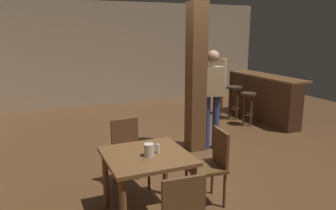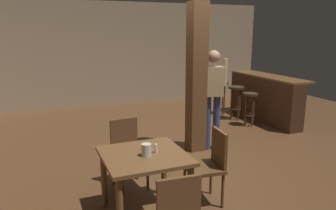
{
  "view_description": "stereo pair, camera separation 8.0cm",
  "coord_description": "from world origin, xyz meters",
  "px_view_note": "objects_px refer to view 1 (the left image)",
  "views": [
    {
      "loc": [
        -2.73,
        -4.51,
        2.05
      ],
      "look_at": [
        -0.79,
        0.02,
        0.91
      ],
      "focal_mm": 35.0,
      "sensor_mm": 36.0,
      "label": 1
    },
    {
      "loc": [
        -2.66,
        -4.54,
        2.05
      ],
      "look_at": [
        -0.79,
        0.02,
        0.91
      ],
      "focal_mm": 35.0,
      "sensor_mm": 36.0,
      "label": 2
    }
  ],
  "objects_px": {
    "chair_north": "(128,149)",
    "salt_shaker": "(158,148)",
    "chair_east": "(211,162)",
    "bar_stool_mid": "(234,94)",
    "napkin_cup": "(149,150)",
    "bar_counter": "(262,97)",
    "bar_stool_far": "(218,90)",
    "standing_person": "(212,93)",
    "dining_table": "(147,165)",
    "bar_stool_near": "(248,101)"
  },
  "relations": [
    {
      "from": "bar_counter",
      "to": "standing_person",
      "type": "bearing_deg",
      "value": -149.96
    },
    {
      "from": "bar_counter",
      "to": "bar_stool_near",
      "type": "relative_size",
      "value": 2.97
    },
    {
      "from": "bar_counter",
      "to": "bar_stool_far",
      "type": "height_order",
      "value": "bar_counter"
    },
    {
      "from": "salt_shaker",
      "to": "bar_stool_far",
      "type": "height_order",
      "value": "salt_shaker"
    },
    {
      "from": "napkin_cup",
      "to": "bar_counter",
      "type": "xyz_separation_m",
      "value": [
        3.8,
        2.84,
        -0.28
      ]
    },
    {
      "from": "chair_north",
      "to": "bar_stool_mid",
      "type": "height_order",
      "value": "chair_north"
    },
    {
      "from": "chair_north",
      "to": "bar_stool_far",
      "type": "bearing_deg",
      "value": 42.09
    },
    {
      "from": "salt_shaker",
      "to": "bar_stool_far",
      "type": "distance_m",
      "value": 4.75
    },
    {
      "from": "chair_north",
      "to": "napkin_cup",
      "type": "height_order",
      "value": "chair_north"
    },
    {
      "from": "chair_north",
      "to": "bar_stool_far",
      "type": "relative_size",
      "value": 1.11
    },
    {
      "from": "dining_table",
      "to": "bar_stool_near",
      "type": "distance_m",
      "value": 4.09
    },
    {
      "from": "bar_counter",
      "to": "chair_east",
      "type": "bearing_deg",
      "value": -137.08
    },
    {
      "from": "bar_counter",
      "to": "bar_stool_near",
      "type": "distance_m",
      "value": 0.63
    },
    {
      "from": "dining_table",
      "to": "chair_north",
      "type": "height_order",
      "value": "chair_north"
    },
    {
      "from": "chair_east",
      "to": "standing_person",
      "type": "bearing_deg",
      "value": 59.49
    },
    {
      "from": "dining_table",
      "to": "bar_stool_near",
      "type": "height_order",
      "value": "dining_table"
    },
    {
      "from": "napkin_cup",
      "to": "bar_stool_near",
      "type": "xyz_separation_m",
      "value": [
        3.22,
        2.58,
        -0.27
      ]
    },
    {
      "from": "napkin_cup",
      "to": "salt_shaker",
      "type": "distance_m",
      "value": 0.14
    },
    {
      "from": "chair_north",
      "to": "napkin_cup",
      "type": "xyz_separation_m",
      "value": [
        -0.02,
        -0.87,
        0.3
      ]
    },
    {
      "from": "chair_north",
      "to": "standing_person",
      "type": "distance_m",
      "value": 1.96
    },
    {
      "from": "bar_stool_near",
      "to": "bar_stool_mid",
      "type": "bearing_deg",
      "value": 88.46
    },
    {
      "from": "chair_north",
      "to": "chair_east",
      "type": "bearing_deg",
      "value": -45.85
    },
    {
      "from": "chair_north",
      "to": "napkin_cup",
      "type": "bearing_deg",
      "value": -91.52
    },
    {
      "from": "dining_table",
      "to": "bar_counter",
      "type": "distance_m",
      "value": 4.71
    },
    {
      "from": "chair_north",
      "to": "standing_person",
      "type": "bearing_deg",
      "value": 24.46
    },
    {
      "from": "chair_north",
      "to": "salt_shaker",
      "type": "distance_m",
      "value": 0.87
    },
    {
      "from": "bar_stool_far",
      "to": "chair_north",
      "type": "bearing_deg",
      "value": -137.91
    },
    {
      "from": "standing_person",
      "to": "bar_counter",
      "type": "bearing_deg",
      "value": 30.04
    },
    {
      "from": "dining_table",
      "to": "standing_person",
      "type": "distance_m",
      "value": 2.4
    },
    {
      "from": "standing_person",
      "to": "bar_stool_far",
      "type": "distance_m",
      "value": 2.52
    },
    {
      "from": "standing_person",
      "to": "bar_stool_mid",
      "type": "relative_size",
      "value": 2.21
    },
    {
      "from": "chair_north",
      "to": "bar_stool_far",
      "type": "xyz_separation_m",
      "value": [
        3.14,
        2.83,
        0.1
      ]
    },
    {
      "from": "chair_east",
      "to": "bar_counter",
      "type": "distance_m",
      "value": 4.08
    },
    {
      "from": "standing_person",
      "to": "bar_stool_far",
      "type": "relative_size",
      "value": 2.15
    },
    {
      "from": "bar_stool_near",
      "to": "bar_stool_far",
      "type": "xyz_separation_m",
      "value": [
        -0.06,
        1.12,
        0.07
      ]
    },
    {
      "from": "chair_east",
      "to": "bar_stool_mid",
      "type": "xyz_separation_m",
      "value": [
        2.43,
        3.09,
        0.08
      ]
    },
    {
      "from": "salt_shaker",
      "to": "bar_stool_near",
      "type": "bearing_deg",
      "value": 39.3
    },
    {
      "from": "dining_table",
      "to": "bar_stool_mid",
      "type": "distance_m",
      "value": 4.47
    },
    {
      "from": "salt_shaker",
      "to": "bar_counter",
      "type": "relative_size",
      "value": 0.05
    },
    {
      "from": "dining_table",
      "to": "bar_stool_near",
      "type": "relative_size",
      "value": 1.23
    },
    {
      "from": "chair_east",
      "to": "bar_stool_far",
      "type": "bearing_deg",
      "value": 57.16
    },
    {
      "from": "salt_shaker",
      "to": "bar_stool_mid",
      "type": "xyz_separation_m",
      "value": [
        3.11,
        3.09,
        -0.2
      ]
    },
    {
      "from": "salt_shaker",
      "to": "bar_stool_far",
      "type": "xyz_separation_m",
      "value": [
        3.03,
        3.65,
        -0.18
      ]
    },
    {
      "from": "salt_shaker",
      "to": "standing_person",
      "type": "distance_m",
      "value": 2.29
    },
    {
      "from": "standing_person",
      "to": "salt_shaker",
      "type": "bearing_deg",
      "value": -135.37
    },
    {
      "from": "standing_person",
      "to": "bar_counter",
      "type": "relative_size",
      "value": 0.8
    },
    {
      "from": "chair_north",
      "to": "salt_shaker",
      "type": "xyz_separation_m",
      "value": [
        0.1,
        -0.82,
        0.28
      ]
    },
    {
      "from": "bar_stool_far",
      "to": "dining_table",
      "type": "bearing_deg",
      "value": -131.0
    },
    {
      "from": "napkin_cup",
      "to": "bar_stool_far",
      "type": "distance_m",
      "value": 4.87
    },
    {
      "from": "dining_table",
      "to": "napkin_cup",
      "type": "xyz_separation_m",
      "value": [
        0.01,
        -0.06,
        0.2
      ]
    }
  ]
}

